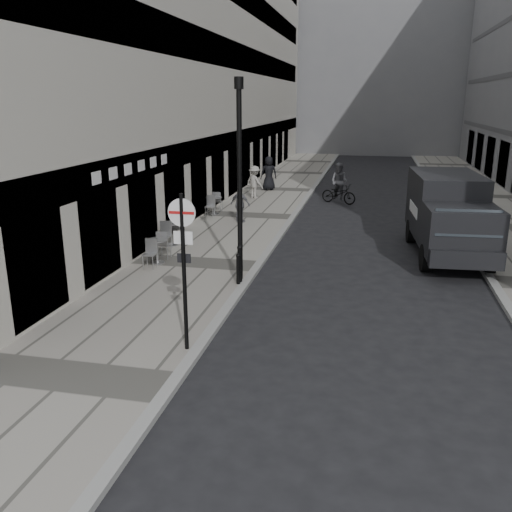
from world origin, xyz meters
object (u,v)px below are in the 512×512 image
Objects in this scene: lamppost at (240,171)px; cyclist at (339,188)px; sign_post at (183,252)px; panel_van at (448,211)px.

cyclist is (1.95, 13.37, -2.44)m from lamppost.
sign_post is 0.56× the size of panel_van.
panel_van is 9.98m from cyclist.
sign_post is at bearing -90.00° from lamppost.
panel_van is at bearing 35.14° from lamppost.
panel_van is (6.19, 9.10, -0.70)m from sign_post.
sign_post is at bearing -71.28° from cyclist.
cyclist is at bearing 81.69° from lamppost.
panel_van reaches higher than cyclist.
lamppost reaches higher than panel_van.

